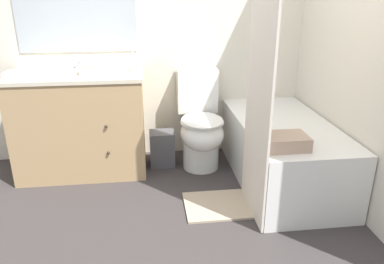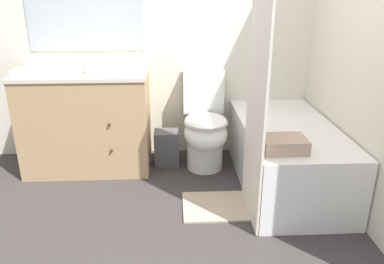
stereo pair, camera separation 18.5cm
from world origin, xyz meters
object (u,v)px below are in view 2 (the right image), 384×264
at_px(tissue_box, 96,67).
at_px(bath_mat, 223,206).
at_px(toilet, 205,127).
at_px(vanity_cabinet, 88,119).
at_px(bathtub, 285,154).
at_px(hand_towel_folded, 31,72).
at_px(wastebasket, 167,148).
at_px(sink_faucet, 88,62).
at_px(soap_dispenser, 138,61).
at_px(bath_towel_folded, 284,144).

height_order(tissue_box, bath_mat, tissue_box).
bearing_deg(toilet, vanity_cabinet, 176.94).
distance_m(bathtub, hand_towel_folded, 2.06).
bearing_deg(tissue_box, bath_mat, -35.99).
bearing_deg(toilet, wastebasket, 170.90).
distance_m(toilet, bath_mat, 0.77).
distance_m(toilet, hand_towel_folded, 1.44).
distance_m(bathtub, tissue_box, 1.65).
xyz_separation_m(wastebasket, bath_mat, (0.41, -0.73, -0.15)).
distance_m(sink_faucet, soap_dispenser, 0.48).
bearing_deg(hand_towel_folded, sink_faucet, 43.97).
bearing_deg(sink_faucet, wastebasket, -17.59).
bearing_deg(wastebasket, sink_faucet, 162.41).
distance_m(hand_towel_folded, bath_mat, 1.76).
relative_size(sink_faucet, bathtub, 0.10).
xyz_separation_m(wastebasket, tissue_box, (-0.54, -0.04, 0.73)).
relative_size(vanity_cabinet, toilet, 1.28).
bearing_deg(bath_towel_folded, vanity_cabinet, 148.30).
distance_m(toilet, bathtub, 0.71).
xyz_separation_m(hand_towel_folded, bath_mat, (1.42, -0.59, -0.86)).
bearing_deg(sink_faucet, vanity_cabinet, -90.00).
xyz_separation_m(tissue_box, soap_dispenser, (0.33, 0.07, 0.03)).
height_order(wastebasket, soap_dispenser, soap_dispenser).
height_order(tissue_box, bath_towel_folded, tissue_box).
bearing_deg(wastebasket, bath_towel_folded, -49.07).
relative_size(hand_towel_folded, bath_towel_folded, 0.87).
bearing_deg(bath_towel_folded, tissue_box, 147.39).
distance_m(sink_faucet, wastebasket, 1.00).
bearing_deg(wastebasket, soap_dispenser, 173.13).
height_order(vanity_cabinet, bathtub, vanity_cabinet).
xyz_separation_m(vanity_cabinet, bath_towel_folded, (1.42, -0.88, 0.11)).
bearing_deg(bath_towel_folded, hand_towel_folded, 157.46).
relative_size(vanity_cabinet, bath_mat, 1.82).
height_order(vanity_cabinet, toilet, vanity_cabinet).
relative_size(toilet, bath_mat, 1.42).
bearing_deg(wastebasket, bathtub, -23.19).
xyz_separation_m(bathtub, wastebasket, (-0.93, 0.40, -0.10)).
bearing_deg(bath_towel_folded, soap_dispenser, 137.18).
distance_m(tissue_box, hand_towel_folded, 0.48).
distance_m(toilet, tissue_box, 1.01).
bearing_deg(sink_faucet, toilet, -14.83).
xyz_separation_m(sink_faucet, toilet, (0.99, -0.26, -0.51)).
height_order(bath_towel_folded, bath_mat, bath_towel_folded).
height_order(vanity_cabinet, soap_dispenser, soap_dispenser).
bearing_deg(tissue_box, vanity_cabinet, 159.78).
bearing_deg(toilet, tissue_box, 179.32).
relative_size(wastebasket, tissue_box, 2.07).
xyz_separation_m(sink_faucet, soap_dispenser, (0.44, -0.18, 0.04)).
height_order(vanity_cabinet, hand_towel_folded, hand_towel_folded).
height_order(wastebasket, tissue_box, tissue_box).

